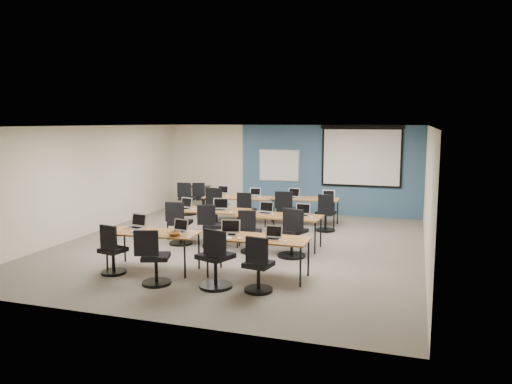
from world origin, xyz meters
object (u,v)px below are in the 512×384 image
(laptop_2, at_px, (229,231))
(laptop_3, at_px, (273,236))
(task_chair_0, at_px, (112,254))
(laptop_4, at_px, (185,206))
(task_chair_8, at_px, (216,210))
(laptop_11, at_px, (328,197))
(training_table_mid_left, at_px, (208,211))
(whiteboard, at_px, (279,166))
(projector_screen, at_px, (361,153))
(task_chair_1, at_px, (154,262))
(training_table_front_right, at_px, (258,240))
(laptop_10, at_px, (293,196))
(spare_chair_a, at_px, (202,200))
(task_chair_5, at_px, (211,230))
(training_table_front_left, at_px, (153,234))
(task_chair_3, at_px, (258,269))
(task_chair_9, at_px, (246,213))
(spare_chair_b, at_px, (187,201))
(training_table_back_left, at_px, (238,198))
(laptop_1, at_px, (179,229))
(laptop_9, at_px, (254,194))
(utility_table, at_px, (195,189))
(training_table_back_right, at_px, (306,200))
(training_table_mid_right, at_px, (279,217))
(task_chair_7, at_px, (292,237))
(laptop_8, at_px, (222,192))
(task_chair_6, at_px, (250,235))
(laptop_5, at_px, (219,207))
(laptop_0, at_px, (136,224))
(laptop_6, at_px, (265,210))
(task_chair_2, at_px, (215,263))
(task_chair_11, at_px, (326,216))

(laptop_2, height_order, laptop_3, laptop_2)
(task_chair_0, height_order, laptop_4, laptop_4)
(task_chair_8, height_order, laptop_11, task_chair_8)
(training_table_mid_left, bearing_deg, whiteboard, 78.10)
(projector_screen, height_order, task_chair_1, projector_screen)
(training_table_mid_left, distance_m, laptop_3, 3.34)
(training_table_front_right, distance_m, training_table_mid_left, 3.13)
(laptop_10, relative_size, spare_chair_a, 0.36)
(laptop_2, relative_size, task_chair_5, 0.36)
(training_table_front_left, distance_m, task_chair_1, 0.99)
(training_table_front_left, bearing_deg, projector_screen, 61.76)
(task_chair_3, xyz_separation_m, task_chair_9, (-1.83, 4.69, 0.00))
(task_chair_8, height_order, spare_chair_b, task_chair_8)
(task_chair_5, bearing_deg, laptop_2, -78.63)
(laptop_10, bearing_deg, whiteboard, 131.93)
(training_table_back_left, distance_m, task_chair_8, 0.76)
(laptop_1, bearing_deg, training_table_front_right, 11.23)
(laptop_9, relative_size, utility_table, 0.34)
(task_chair_3, relative_size, utility_table, 1.07)
(training_table_back_right, relative_size, task_chair_5, 1.80)
(training_table_front_right, distance_m, training_table_mid_right, 2.20)
(task_chair_1, distance_m, task_chair_5, 2.72)
(training_table_front_left, distance_m, laptop_11, 5.54)
(training_table_front_right, bearing_deg, task_chair_7, 79.29)
(task_chair_3, xyz_separation_m, laptop_8, (-2.88, 5.62, 0.40))
(laptop_10, bearing_deg, spare_chair_a, -179.65)
(laptop_9, bearing_deg, task_chair_6, -77.20)
(task_chair_1, xyz_separation_m, laptop_9, (-0.04, 5.70, 0.38))
(laptop_1, bearing_deg, spare_chair_b, 124.14)
(laptop_2, xyz_separation_m, spare_chair_a, (-3.03, 5.55, -0.41))
(laptop_5, xyz_separation_m, laptop_8, (-0.91, 2.42, -0.01))
(task_chair_0, relative_size, task_chair_9, 0.98)
(laptop_0, relative_size, laptop_6, 1.06)
(whiteboard, distance_m, laptop_1, 6.58)
(training_table_mid_right, bearing_deg, laptop_6, 159.40)
(laptop_2, xyz_separation_m, laptop_4, (-2.00, 2.28, -0.00))
(projector_screen, xyz_separation_m, laptop_0, (-3.63, -6.43, -1.09))
(projector_screen, bearing_deg, spare_chair_a, -169.18)
(task_chair_2, xyz_separation_m, laptop_5, (-1.23, 3.23, 0.36))
(task_chair_2, relative_size, task_chair_9, 1.08)
(laptop_6, height_order, task_chair_7, task_chair_7)
(training_table_back_right, bearing_deg, laptop_9, -178.00)
(laptop_10, bearing_deg, task_chair_0, -95.77)
(task_chair_11, bearing_deg, spare_chair_b, 176.48)
(whiteboard, xyz_separation_m, task_chair_6, (0.73, -4.99, -1.06))
(task_chair_0, xyz_separation_m, laptop_4, (0.02, 3.01, 0.41))
(whiteboard, height_order, laptop_4, whiteboard)
(task_chair_1, distance_m, task_chair_3, 1.83)
(training_table_back_right, relative_size, task_chair_6, 1.86)
(whiteboard, height_order, training_table_mid_right, whiteboard)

